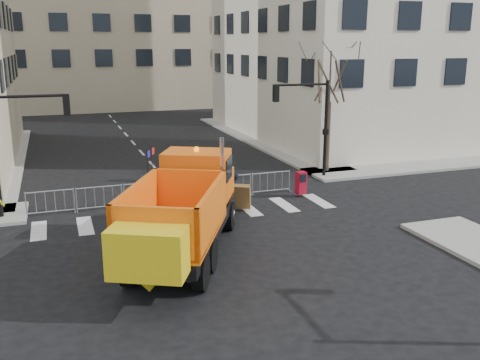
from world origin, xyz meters
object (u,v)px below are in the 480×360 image
object	(u,v)px
cop_a	(234,191)
cop_c	(187,188)
cop_b	(224,198)
plow_truck	(183,208)
newspaper_box	(301,183)

from	to	relation	value
cop_a	cop_c	size ratio (longest dim) A/B	1.03
cop_a	cop_b	size ratio (longest dim) A/B	1.03
plow_truck	cop_c	world-z (taller)	plow_truck
cop_b	plow_truck	bearing A→B (deg)	57.59
plow_truck	newspaper_box	size ratio (longest dim) A/B	9.58
cop_c	newspaper_box	bearing A→B (deg)	124.90
cop_b	newspaper_box	world-z (taller)	cop_b
cop_a	newspaper_box	world-z (taller)	cop_a
plow_truck	cop_a	size ratio (longest dim) A/B	6.27
newspaper_box	cop_b	bearing A→B (deg)	-166.57
cop_a	newspaper_box	distance (m)	3.84
newspaper_box	cop_c	bearing A→B (deg)	168.70
cop_a	cop_c	world-z (taller)	cop_a
newspaper_box	cop_a	bearing A→B (deg)	-173.53
cop_b	newspaper_box	xyz separation A→B (m)	(4.48, 1.60, -0.12)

